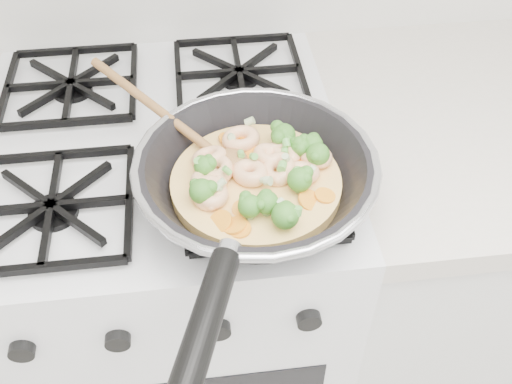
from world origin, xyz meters
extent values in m
cube|color=white|center=(0.00, 1.70, 0.45)|extent=(0.60, 0.60, 0.90)
cube|color=black|center=(0.00, 1.70, 0.91)|extent=(0.56, 0.56, 0.02)
torus|color=silver|center=(0.14, 1.53, 0.99)|extent=(0.34, 0.34, 0.01)
cylinder|color=black|center=(0.06, 1.29, 0.98)|extent=(0.09, 0.19, 0.04)
cylinder|color=#FECE6E|center=(0.14, 1.53, 0.95)|extent=(0.24, 0.24, 0.02)
ellipsoid|color=#996737|center=(0.11, 1.57, 0.97)|extent=(0.07, 0.07, 0.02)
cylinder|color=#996737|center=(0.01, 1.66, 0.99)|extent=(0.19, 0.19, 0.07)
torus|color=#FCC995|center=(0.13, 1.61, 0.97)|extent=(0.07, 0.07, 0.02)
torus|color=#FCC995|center=(0.08, 1.50, 0.97)|extent=(0.06, 0.06, 0.02)
torus|color=#FCC995|center=(0.09, 1.54, 0.97)|extent=(0.06, 0.06, 0.03)
torus|color=#FCC995|center=(0.20, 1.52, 0.97)|extent=(0.06, 0.07, 0.03)
torus|color=#FCC995|center=(0.08, 1.57, 0.97)|extent=(0.06, 0.06, 0.03)
torus|color=#FCC995|center=(0.08, 1.52, 0.97)|extent=(0.06, 0.06, 0.03)
torus|color=#FCC995|center=(0.13, 1.53, 0.97)|extent=(0.08, 0.08, 0.02)
torus|color=#FCC995|center=(0.18, 1.56, 0.97)|extent=(0.07, 0.07, 0.03)
torus|color=#FCC995|center=(0.16, 1.56, 0.97)|extent=(0.07, 0.07, 0.02)
torus|color=#FCC995|center=(0.23, 1.56, 0.97)|extent=(0.07, 0.07, 0.03)
torus|color=#FCC995|center=(0.17, 1.53, 0.97)|extent=(0.07, 0.07, 0.03)
torus|color=#FCC995|center=(0.07, 1.50, 0.97)|extent=(0.06, 0.06, 0.02)
ellipsoid|color=#468B2D|center=(0.12, 1.46, 0.98)|extent=(0.04, 0.04, 0.03)
ellipsoid|color=#468B2D|center=(0.23, 1.55, 0.98)|extent=(0.04, 0.04, 0.03)
ellipsoid|color=#468B2D|center=(0.17, 1.44, 0.98)|extent=(0.05, 0.05, 0.04)
ellipsoid|color=#468B2D|center=(0.15, 1.46, 0.98)|extent=(0.04, 0.04, 0.03)
ellipsoid|color=#468B2D|center=(0.21, 1.57, 0.98)|extent=(0.04, 0.04, 0.03)
ellipsoid|color=#468B2D|center=(0.23, 1.57, 0.98)|extent=(0.04, 0.04, 0.03)
ellipsoid|color=#468B2D|center=(0.06, 1.49, 0.98)|extent=(0.04, 0.04, 0.03)
ellipsoid|color=#468B2D|center=(0.07, 1.54, 0.98)|extent=(0.04, 0.04, 0.03)
ellipsoid|color=#468B2D|center=(0.19, 1.59, 0.98)|extent=(0.05, 0.05, 0.04)
ellipsoid|color=#468B2D|center=(0.20, 1.50, 0.98)|extent=(0.04, 0.04, 0.03)
cylinder|color=orange|center=(0.08, 1.50, 0.96)|extent=(0.05, 0.05, 0.01)
cylinder|color=orange|center=(0.21, 1.48, 0.96)|extent=(0.05, 0.05, 0.01)
cylinder|color=orange|center=(0.13, 1.62, 0.96)|extent=(0.03, 0.03, 0.01)
cylinder|color=orange|center=(0.14, 1.59, 0.96)|extent=(0.03, 0.03, 0.01)
cylinder|color=orange|center=(0.15, 1.53, 0.96)|extent=(0.04, 0.04, 0.01)
cylinder|color=orange|center=(0.10, 1.45, 0.96)|extent=(0.04, 0.04, 0.01)
cylinder|color=orange|center=(0.14, 1.58, 0.96)|extent=(0.04, 0.04, 0.01)
cylinder|color=orange|center=(0.08, 1.45, 0.96)|extent=(0.04, 0.04, 0.01)
cylinder|color=orange|center=(0.23, 1.48, 0.96)|extent=(0.04, 0.04, 0.01)
cylinder|color=orange|center=(0.11, 1.62, 0.96)|extent=(0.04, 0.04, 0.01)
cylinder|color=orange|center=(0.13, 1.62, 0.96)|extent=(0.04, 0.04, 0.00)
cylinder|color=orange|center=(0.21, 1.57, 0.96)|extent=(0.04, 0.04, 0.00)
cylinder|color=orange|center=(0.20, 1.54, 0.96)|extent=(0.04, 0.04, 0.01)
cylinder|color=orange|center=(0.11, 1.44, 0.96)|extent=(0.04, 0.04, 0.01)
cylinder|color=orange|center=(0.12, 1.47, 0.96)|extent=(0.04, 0.04, 0.01)
cylinder|color=#B6CD91|center=(0.18, 1.54, 0.99)|extent=(0.01, 0.01, 0.01)
cylinder|color=#B6CD91|center=(0.22, 1.52, 0.98)|extent=(0.01, 0.01, 0.01)
cylinder|color=#B6CD91|center=(0.09, 1.49, 0.98)|extent=(0.01, 0.01, 0.01)
cylinder|color=#B6CD91|center=(0.11, 1.60, 0.98)|extent=(0.01, 0.01, 0.01)
cylinder|color=#61B146|center=(0.06, 1.54, 0.99)|extent=(0.01, 0.01, 0.01)
cylinder|color=#61B146|center=(0.14, 1.55, 0.98)|extent=(0.01, 0.01, 0.01)
cylinder|color=#61B146|center=(0.19, 1.56, 0.98)|extent=(0.01, 0.01, 0.01)
cylinder|color=#B6CD91|center=(0.16, 1.46, 0.98)|extent=(0.01, 0.01, 0.01)
cylinder|color=#61B146|center=(0.19, 1.57, 0.98)|extent=(0.01, 0.01, 0.01)
cylinder|color=#61B146|center=(0.19, 1.51, 0.99)|extent=(0.01, 0.01, 0.01)
cylinder|color=#B6CD91|center=(0.15, 1.51, 0.97)|extent=(0.01, 0.01, 0.01)
cylinder|color=#61B146|center=(0.12, 1.56, 0.98)|extent=(0.01, 0.01, 0.01)
cylinder|color=#B6CD91|center=(0.17, 1.45, 0.98)|extent=(0.01, 0.01, 0.01)
cylinder|color=#61B146|center=(0.18, 1.53, 0.98)|extent=(0.01, 0.01, 0.01)
cylinder|color=#B6CD91|center=(0.14, 1.63, 0.98)|extent=(0.01, 0.01, 0.01)
cylinder|color=#61B146|center=(0.18, 1.44, 0.99)|extent=(0.01, 0.01, 0.01)
cylinder|color=#B6CD91|center=(0.21, 1.51, 0.98)|extent=(0.01, 0.01, 0.01)
cylinder|color=#B6CD91|center=(0.09, 1.50, 0.99)|extent=(0.01, 0.01, 0.01)
cylinder|color=#B6CD91|center=(0.15, 1.50, 0.98)|extent=(0.01, 0.01, 0.01)
cylinder|color=#B6CD91|center=(0.19, 1.50, 0.98)|extent=(0.01, 0.01, 0.01)
cylinder|color=#61B146|center=(0.10, 1.52, 0.99)|extent=(0.01, 0.01, 0.01)
cylinder|color=#61B146|center=(0.18, 1.59, 0.97)|extent=(0.01, 0.01, 0.01)
camera|label=1|loc=(0.07, 0.94, 1.53)|focal=41.70mm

